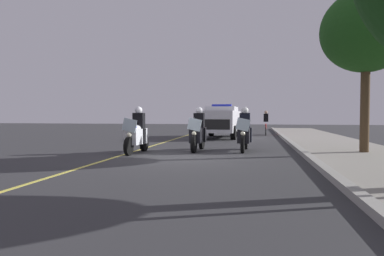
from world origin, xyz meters
name	(u,v)px	position (x,y,z in m)	size (l,w,h in m)	color
ground_plane	(182,157)	(0.00, 0.00, 0.00)	(80.00, 80.00, 0.00)	#333335
curb_strip	(310,158)	(0.00, 4.08, 0.07)	(48.00, 0.24, 0.15)	#9E9B93
sidewalk_strip	(375,160)	(0.00, 5.98, 0.05)	(48.00, 3.60, 0.10)	gray
lane_stripe_center	(120,156)	(0.00, -2.17, 0.00)	(48.00, 0.12, 0.01)	#E0D14C
police_motorcycle_lead_left	(137,134)	(-0.91, -1.87, 0.70)	(2.14, 0.59, 1.72)	black
police_motorcycle_lead_right	(198,133)	(-2.11, 0.21, 0.70)	(2.14, 0.59, 1.72)	black
police_motorcycle_trailing	(244,133)	(-2.37, 1.99, 0.70)	(2.14, 0.59, 1.72)	black
police_suv	(222,120)	(-10.04, 0.38, 1.07)	(4.99, 2.27, 2.05)	silver
cyclist_background	(266,123)	(-13.28, 3.14, 0.84)	(1.76, 0.33, 1.69)	black
tree_mid_block	(366,32)	(-1.84, 6.19, 4.31)	(3.10, 3.10, 5.67)	#4C3823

